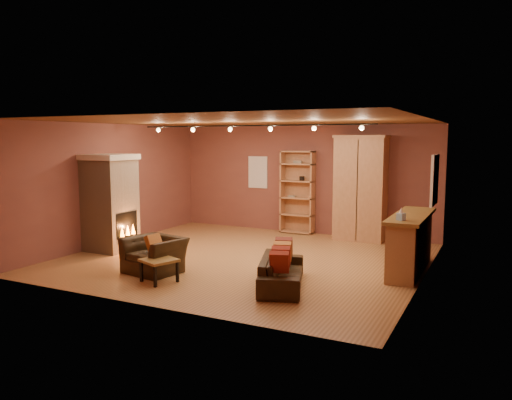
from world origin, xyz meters
The scene contains 16 objects.
floor centered at (0.00, 0.00, 0.00)m, with size 7.00×7.00×0.00m, color #905E33.
ceiling centered at (0.00, 0.00, 2.80)m, with size 7.00×7.00×0.00m, color brown.
back_wall centered at (0.00, 3.25, 1.40)m, with size 7.00×0.02×2.80m, color brown.
left_wall centered at (-3.50, 0.00, 1.40)m, with size 0.02×6.50×2.80m, color brown.
right_wall centered at (3.50, 0.00, 1.40)m, with size 0.02×6.50×2.80m, color brown.
fireplace centered at (-3.04, -0.60, 1.06)m, with size 1.01×0.98×2.12m.
back_window centered at (-1.30, 3.23, 1.55)m, with size 0.56×0.04×0.86m, color silver.
bookcase centered at (-0.08, 3.14, 1.09)m, with size 0.88×0.34×2.15m.
armoire centered at (1.61, 2.93, 1.27)m, with size 1.25×0.71×2.54m.
bar_counter centered at (3.20, 0.45, 0.55)m, with size 0.60×2.25×1.08m.
tissue_box centered at (3.15, -0.31, 1.17)m, with size 0.15×0.15×0.21m.
right_window centered at (3.47, 1.40, 1.65)m, with size 0.05×0.90×1.00m, color silver.
loveseat centered at (1.44, -1.47, 0.35)m, with size 1.04×1.78×0.73m.
armchair centered at (-1.02, -1.68, 0.44)m, with size 1.10×0.81×0.87m.
coffee_table centered at (-0.55, -2.16, 0.34)m, with size 0.68×0.68×0.40m.
track_rail centered at (0.00, 0.20, 2.69)m, with size 5.20×0.09×0.13m.
Camera 1 is at (4.65, -8.92, 2.45)m, focal length 35.00 mm.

